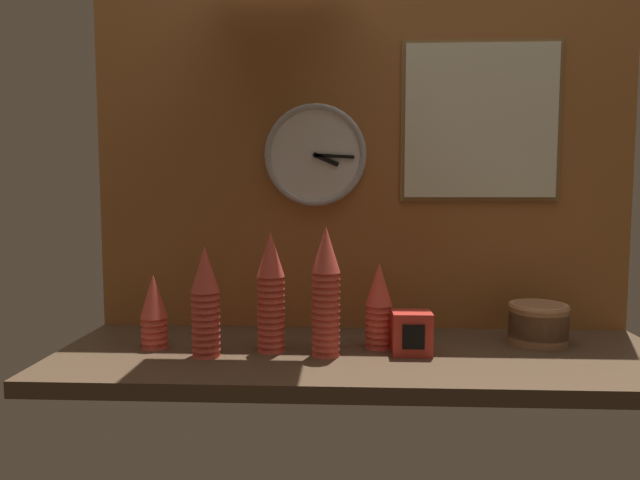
% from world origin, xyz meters
% --- Properties ---
extents(ground_plane, '(1.60, 0.56, 0.04)m').
position_xyz_m(ground_plane, '(0.00, 0.00, -0.02)').
color(ground_plane, '#4C3826').
extents(wall_tiled_back, '(1.60, 0.03, 1.05)m').
position_xyz_m(wall_tiled_back, '(0.00, 0.27, 0.53)').
color(wall_tiled_back, '#A3602D').
rests_on(wall_tiled_back, ground_plane).
extents(cup_stack_left, '(0.07, 0.07, 0.28)m').
position_xyz_m(cup_stack_left, '(-0.40, -0.07, 0.14)').
color(cup_stack_left, '#DB4C3D').
rests_on(cup_stack_left, ground_plane).
extents(cup_stack_center, '(0.07, 0.07, 0.33)m').
position_xyz_m(cup_stack_center, '(-0.09, -0.05, 0.17)').
color(cup_stack_center, '#DB4C3D').
rests_on(cup_stack_center, ground_plane).
extents(cup_stack_far_left, '(0.07, 0.07, 0.20)m').
position_xyz_m(cup_stack_far_left, '(-0.55, 0.00, 0.10)').
color(cup_stack_far_left, '#DB4C3D').
rests_on(cup_stack_far_left, ground_plane).
extents(cup_stack_center_left, '(0.07, 0.07, 0.31)m').
position_xyz_m(cup_stack_center_left, '(-0.24, -0.02, 0.16)').
color(cup_stack_center_left, '#DB4C3D').
rests_on(cup_stack_center_left, ground_plane).
extents(cup_stack_center_right, '(0.07, 0.07, 0.23)m').
position_xyz_m(cup_stack_center_right, '(0.04, 0.03, 0.12)').
color(cup_stack_center_right, '#DB4C3D').
rests_on(cup_stack_center_right, ground_plane).
extents(bowl_stack_far_right, '(0.16, 0.16, 0.11)m').
position_xyz_m(bowl_stack_far_right, '(0.48, 0.09, 0.06)').
color(bowl_stack_far_right, '#996B47').
rests_on(bowl_stack_far_right, ground_plane).
extents(wall_clock, '(0.30, 0.03, 0.30)m').
position_xyz_m(wall_clock, '(-0.14, 0.23, 0.52)').
color(wall_clock, white).
extents(menu_board, '(0.47, 0.01, 0.47)m').
position_xyz_m(menu_board, '(0.35, 0.24, 0.62)').
color(menu_board, olive).
extents(napkin_dispenser, '(0.10, 0.08, 0.11)m').
position_xyz_m(napkin_dispenser, '(0.13, -0.03, 0.06)').
color(napkin_dispenser, red).
rests_on(napkin_dispenser, ground_plane).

